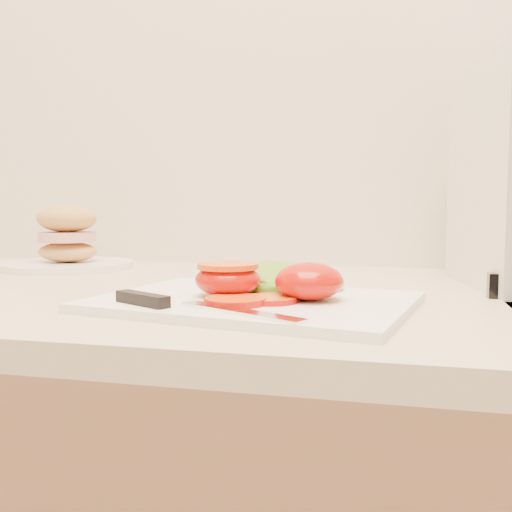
# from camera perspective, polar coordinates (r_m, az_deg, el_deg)

# --- Properties ---
(cutting_board) EXTENTS (0.37, 0.30, 0.01)m
(cutting_board) POSITION_cam_1_polar(r_m,az_deg,el_deg) (0.63, -0.21, -4.62)
(cutting_board) COLOR white
(cutting_board) RESTS_ON counter
(tomato_half_dome) EXTENTS (0.07, 0.07, 0.04)m
(tomato_half_dome) POSITION_cam_1_polar(r_m,az_deg,el_deg) (0.61, 5.32, -2.53)
(tomato_half_dome) COLOR red
(tomato_half_dome) RESTS_ON cutting_board
(tomato_half_cut) EXTENTS (0.07, 0.07, 0.04)m
(tomato_half_cut) POSITION_cam_1_polar(r_m,az_deg,el_deg) (0.64, -2.83, -2.22)
(tomato_half_cut) COLOR red
(tomato_half_cut) RESTS_ON cutting_board
(tomato_slice_0) EXTENTS (0.06, 0.06, 0.01)m
(tomato_slice_0) POSITION_cam_1_polar(r_m,az_deg,el_deg) (0.59, -2.09, -4.49)
(tomato_slice_0) COLOR orange
(tomato_slice_0) RESTS_ON cutting_board
(tomato_slice_1) EXTENTS (0.06, 0.06, 0.01)m
(tomato_slice_1) POSITION_cam_1_polar(r_m,az_deg,el_deg) (0.60, 1.43, -4.36)
(tomato_slice_1) COLOR orange
(tomato_slice_1) RESTS_ON cutting_board
(lettuce_leaf_0) EXTENTS (0.18, 0.17, 0.03)m
(lettuce_leaf_0) POSITION_cam_1_polar(r_m,az_deg,el_deg) (0.69, 1.11, -2.13)
(lettuce_leaf_0) COLOR olive
(lettuce_leaf_0) RESTS_ON cutting_board
(lettuce_leaf_1) EXTENTS (0.15, 0.14, 0.03)m
(lettuce_leaf_1) POSITION_cam_1_polar(r_m,az_deg,el_deg) (0.68, 4.47, -2.34)
(lettuce_leaf_1) COLOR olive
(lettuce_leaf_1) RESTS_ON cutting_board
(knife) EXTENTS (0.21, 0.09, 0.01)m
(knife) POSITION_cam_1_polar(r_m,az_deg,el_deg) (0.57, -7.72, -4.75)
(knife) COLOR silver
(knife) RESTS_ON cutting_board
(sandwich_plate) EXTENTS (0.23, 0.23, 0.11)m
(sandwich_plate) POSITION_cam_1_polar(r_m,az_deg,el_deg) (1.06, -18.32, 0.94)
(sandwich_plate) COLOR white
(sandwich_plate) RESTS_ON counter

